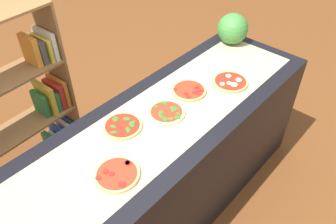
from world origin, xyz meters
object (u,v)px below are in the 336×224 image
pizza_spinach_1 (123,126)px  watermelon (233,29)px  pizza_spinach_2 (167,112)px  pizza_mozzarella_4 (230,82)px  bookshelf (30,104)px  pizza_pepperoni_0 (117,174)px  pizza_pepperoni_3 (189,90)px

pizza_spinach_1 → watermelon: (1.27, 0.08, 0.11)m
pizza_spinach_2 → watermelon: bearing=11.1°
pizza_mozzarella_4 → bookshelf: (-0.90, 1.23, -0.32)m
pizza_pepperoni_0 → bookshelf: 1.30m
pizza_pepperoni_3 → watermelon: 0.77m
bookshelf → pizza_pepperoni_3: bearing=-59.6°
pizza_mozzarella_4 → watermelon: (0.48, 0.31, 0.11)m
pizza_spinach_2 → watermelon: watermelon is taller
pizza_spinach_2 → pizza_mozzarella_4: 0.54m
pizza_pepperoni_3 → pizza_spinach_2: bearing=-172.6°
pizza_pepperoni_0 → pizza_pepperoni_3: (0.79, 0.17, -0.00)m
pizza_mozzarella_4 → watermelon: watermelon is taller
pizza_spinach_1 → pizza_spinach_2: bearing=-23.0°
pizza_pepperoni_0 → pizza_mozzarella_4: (1.05, 0.02, -0.00)m
watermelon → pizza_spinach_2: bearing=-168.9°
pizza_pepperoni_0 → pizza_spinach_2: 0.54m
pizza_spinach_1 → pizza_mozzarella_4: 0.82m
pizza_pepperoni_3 → bookshelf: size_ratio=0.17×
pizza_pepperoni_0 → watermelon: size_ratio=0.95×
watermelon → pizza_pepperoni_3: bearing=-167.7°
pizza_pepperoni_3 → pizza_mozzarella_4: size_ratio=0.96×
pizza_pepperoni_3 → bookshelf: (-0.63, 1.08, -0.32)m
bookshelf → pizza_spinach_1: bearing=-83.9°
pizza_spinach_2 → pizza_spinach_1: bearing=157.0°
pizza_pepperoni_0 → watermelon: 1.57m
pizza_pepperoni_0 → pizza_spinach_1: pizza_pepperoni_0 is taller
watermelon → pizza_spinach_1: bearing=-176.2°
pizza_pepperoni_3 → watermelon: watermelon is taller
pizza_spinach_2 → pizza_pepperoni_3: (0.26, 0.03, 0.00)m
pizza_pepperoni_3 → bookshelf: bearing=120.4°
pizza_spinach_2 → pizza_mozzarella_4: pizza_mozzarella_4 is taller
pizza_spinach_2 → pizza_mozzarella_4: size_ratio=0.97×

